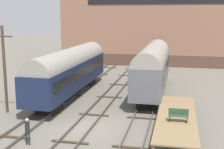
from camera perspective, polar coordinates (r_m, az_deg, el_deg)
ground_plane at (r=24.32m, az=-5.27°, el=-9.64°), size 200.00×200.00×0.00m
track_left at (r=25.80m, az=-14.34°, el=-8.39°), size 2.60×60.00×0.26m
track_middle at (r=24.27m, az=-5.28°, el=-9.32°), size 2.60×60.00×0.26m
track_right at (r=23.41m, az=4.77°, el=-10.08°), size 2.60×60.00×0.26m
train_car_navy at (r=33.10m, az=-7.68°, el=0.97°), size 2.99×17.42×5.05m
train_car_grey at (r=34.07m, az=7.46°, el=1.57°), size 2.91×15.80×5.35m
station_platform at (r=24.01m, az=11.72°, el=-7.56°), size 2.85×11.32×1.09m
bench at (r=22.58m, az=12.05°, el=-7.22°), size 1.40×0.40×0.91m
person_worker at (r=21.55m, az=-15.21°, el=-9.56°), size 0.32×0.32×1.84m
utility_pole at (r=28.42m, az=-19.06°, el=1.10°), size 1.80×0.24×7.62m
warehouse_building at (r=58.70m, az=9.05°, el=12.02°), size 33.77×14.00×19.65m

